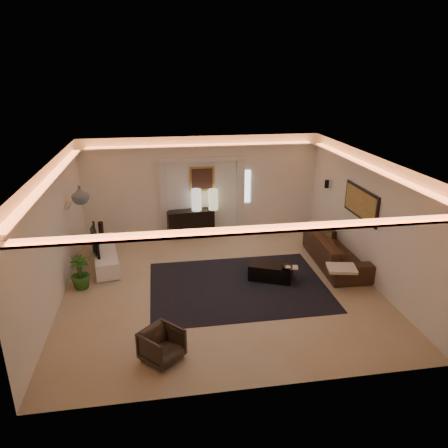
{
  "coord_description": "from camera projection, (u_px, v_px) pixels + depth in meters",
  "views": [
    {
      "loc": [
        -1.29,
        -8.68,
        4.72
      ],
      "look_at": [
        0.2,
        0.6,
        1.25
      ],
      "focal_mm": 33.87,
      "sensor_mm": 36.0,
      "label": 1
    }
  ],
  "objects": [
    {
      "name": "wall_right",
      "position": [
        367.0,
        217.0,
        9.89
      ],
      "size": [
        0.0,
        7.0,
        7.0
      ],
      "primitive_type": "plane",
      "rotation": [
        1.57,
        0.0,
        -1.57
      ],
      "color": "white",
      "rests_on": "ground"
    },
    {
      "name": "bowl",
      "position": [
        287.0,
        266.0,
        9.71
      ],
      "size": [
        0.33,
        0.33,
        0.07
      ],
      "primitive_type": "imported",
      "rotation": [
        0.0,
        0.0,
        -0.3
      ],
      "color": "black",
      "rests_on": "coffee_table"
    },
    {
      "name": "art_panel_frame",
      "position": [
        361.0,
        203.0,
        10.07
      ],
      "size": [
        0.04,
        1.64,
        0.74
      ],
      "primitive_type": "cube",
      "color": "black",
      "rests_on": "wall_right"
    },
    {
      "name": "wall_sconce",
      "position": [
        327.0,
        184.0,
        11.83
      ],
      "size": [
        0.12,
        0.12,
        0.22
      ],
      "primitive_type": "cylinder",
      "color": "black",
      "rests_on": "wall_right"
    },
    {
      "name": "wall_front",
      "position": [
        255.0,
        308.0,
        6.12
      ],
      "size": [
        7.0,
        0.0,
        7.0
      ],
      "primitive_type": "plane",
      "rotation": [
        -1.57,
        0.0,
        0.0
      ],
      "color": "white",
      "rests_on": "ground"
    },
    {
      "name": "wall_left",
      "position": [
        54.0,
        235.0,
        8.84
      ],
      "size": [
        0.0,
        7.0,
        7.0
      ],
      "primitive_type": "plane",
      "rotation": [
        1.57,
        0.0,
        1.57
      ],
      "color": "white",
      "rests_on": "ground"
    },
    {
      "name": "tv",
      "position": [
        91.0,
        239.0,
        10.41
      ],
      "size": [
        1.08,
        0.35,
        0.62
      ],
      "primitive_type": "imported",
      "rotation": [
        0.0,
        0.0,
        1.77
      ],
      "color": "black",
      "rests_on": "media_ledge"
    },
    {
      "name": "coffee_table",
      "position": [
        271.0,
        271.0,
        10.0
      ],
      "size": [
        1.13,
        0.9,
        0.37
      ],
      "primitive_type": "cube",
      "rotation": [
        0.0,
        0.0,
        -0.42
      ],
      "color": "black",
      "rests_on": "ground"
    },
    {
      "name": "daylight_slit",
      "position": [
        246.0,
        186.0,
        12.83
      ],
      "size": [
        0.25,
        0.03,
        1.0
      ],
      "primitive_type": "cube",
      "color": "white",
      "rests_on": "wall_back"
    },
    {
      "name": "throw_blanket",
      "position": [
        342.0,
        268.0,
        9.37
      ],
      "size": [
        0.71,
        0.62,
        0.07
      ],
      "primitive_type": "cube",
      "rotation": [
        0.0,
        0.0,
        -0.21
      ],
      "color": "silver",
      "rests_on": "sofa"
    },
    {
      "name": "throw_pillow",
      "position": [
        327.0,
        232.0,
        11.43
      ],
      "size": [
        0.12,
        0.39,
        0.39
      ],
      "primitive_type": "cube",
      "rotation": [
        0.0,
        0.0,
        -0.01
      ],
      "color": "tan",
      "rests_on": "sofa"
    },
    {
      "name": "ceiling",
      "position": [
        219.0,
        161.0,
        8.86
      ],
      "size": [
        7.0,
        7.0,
        0.0
      ],
      "primitive_type": "plane",
      "rotation": [
        3.14,
        0.0,
        0.0
      ],
      "color": "white",
      "rests_on": "ground"
    },
    {
      "name": "media_ledge",
      "position": [
        105.0,
        255.0,
        10.81
      ],
      "size": [
        0.86,
        2.22,
        0.4
      ],
      "primitive_type": "cube",
      "rotation": [
        0.0,
        0.0,
        0.15
      ],
      "color": "white",
      "rests_on": "ground"
    },
    {
      "name": "plant",
      "position": [
        80.0,
        273.0,
        9.55
      ],
      "size": [
        0.53,
        0.53,
        0.76
      ],
      "primitive_type": "imported",
      "rotation": [
        0.0,
        0.0,
        0.28
      ],
      "color": "#28571A",
      "rests_on": "ground"
    },
    {
      "name": "pilaster_right",
      "position": [
        240.0,
        195.0,
        12.81
      ],
      "size": [
        0.22,
        0.2,
        2.2
      ],
      "primitive_type": "cube",
      "color": "silver",
      "rests_on": "ground"
    },
    {
      "name": "magazine",
      "position": [
        292.0,
        267.0,
        9.74
      ],
      "size": [
        0.32,
        0.27,
        0.03
      ],
      "primitive_type": "cube",
      "rotation": [
        0.0,
        0.0,
        -0.27
      ],
      "color": "beige",
      "rests_on": "coffee_table"
    },
    {
      "name": "floor",
      "position": [
        220.0,
        283.0,
        9.87
      ],
      "size": [
        7.0,
        7.0,
        0.0
      ],
      "primitive_type": "plane",
      "color": "tan",
      "rests_on": "ground"
    },
    {
      "name": "painting_canvas",
      "position": [
        202.0,
        179.0,
        12.49
      ],
      "size": [
        0.62,
        0.02,
        0.62
      ],
      "primitive_type": "cube",
      "color": "#4C2D1E",
      "rests_on": "wall_back"
    },
    {
      "name": "sofa",
      "position": [
        336.0,
        251.0,
        10.73
      ],
      "size": [
        2.53,
        1.09,
        0.73
      ],
      "primitive_type": "imported",
      "rotation": [
        0.0,
        0.0,
        1.53
      ],
      "color": "brown",
      "rests_on": "ground"
    },
    {
      "name": "pilaster_left",
      "position": [
        164.0,
        199.0,
        12.47
      ],
      "size": [
        0.22,
        0.2,
        2.2
      ],
      "primitive_type": "cube",
      "color": "silver",
      "rests_on": "ground"
    },
    {
      "name": "alcove_header",
      "position": [
        202.0,
        159.0,
        12.24
      ],
      "size": [
        2.52,
        0.2,
        0.12
      ],
      "primitive_type": "cube",
      "color": "silver",
      "rests_on": "wall_back"
    },
    {
      "name": "wall_niche",
      "position": [
        68.0,
        205.0,
        10.08
      ],
      "size": [
        0.1,
        0.55,
        0.04
      ],
      "primitive_type": "cube",
      "color": "silver",
      "rests_on": "wall_left"
    },
    {
      "name": "wall_back",
      "position": [
        202.0,
        185.0,
        12.61
      ],
      "size": [
        7.0,
        0.0,
        7.0
      ],
      "primitive_type": "plane",
      "rotation": [
        1.57,
        0.0,
        0.0
      ],
      "color": "white",
      "rests_on": "ground"
    },
    {
      "name": "armchair",
      "position": [
        162.0,
        345.0,
        7.19
      ],
      "size": [
        0.88,
        0.88,
        0.58
      ],
      "primitive_type": "imported",
      "rotation": [
        0.0,
        0.0,
        0.76
      ],
      "color": "#302419",
      "rests_on": "ground"
    },
    {
      "name": "art_panel_gold",
      "position": [
        360.0,
        203.0,
        10.07
      ],
      "size": [
        0.02,
        1.5,
        0.62
      ],
      "primitive_type": "cube",
      "color": "tan",
      "rests_on": "wall_right"
    },
    {
      "name": "lamp_right",
      "position": [
        213.0,
        198.0,
        12.55
      ],
      "size": [
        0.36,
        0.36,
        0.62
      ],
      "primitive_type": "cylinder",
      "rotation": [
        0.0,
        0.0,
        -0.38
      ],
      "color": "beige",
      "rests_on": "console"
    },
    {
      "name": "ginger_jar",
      "position": [
        80.0,
        195.0,
        10.08
      ],
      "size": [
        0.49,
        0.49,
        0.43
      ],
      "primitive_type": "imported",
      "rotation": [
        0.0,
        0.0,
        -0.2
      ],
      "color": "slate",
      "rests_on": "wall_niche"
    },
    {
      "name": "painting_frame",
      "position": [
        202.0,
        179.0,
        12.51
      ],
      "size": [
        0.74,
        0.04,
        0.74
      ],
      "primitive_type": "cube",
      "color": "tan",
      "rests_on": "wall_back"
    },
    {
      "name": "area_rug",
      "position": [
        238.0,
        286.0,
        9.74
      ],
      "size": [
        4.0,
        3.0,
        0.01
      ],
      "primitive_type": "cube",
      "color": "black",
      "rests_on": "ground"
    },
    {
      "name": "cove_soffit",
      "position": [
        219.0,
        174.0,
        8.96
      ],
      "size": [
        7.0,
        7.0,
        0.04
      ],
      "primitive_type": "cube",
      "color": "silver",
      "rests_on": "ceiling"
    },
    {
      "name": "figurine",
      "position": [
        101.0,
        228.0,
        11.52
      ],
      "size": [
        0.17,
        0.17,
        0.37
      ],
      "primitive_type": "cylinder",
      "rotation": [
        0.0,
        0.0,
        0.32
      ],
      "color": "black",
      "rests_on": "media_ledge"
    },
    {
      "name": "console",
      "position": [
        191.0,
        221.0,
        12.68
      ],
      "size": [
        1.42,
        0.58,
        0.69
      ],
      "primitive_type": "cube",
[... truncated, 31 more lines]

